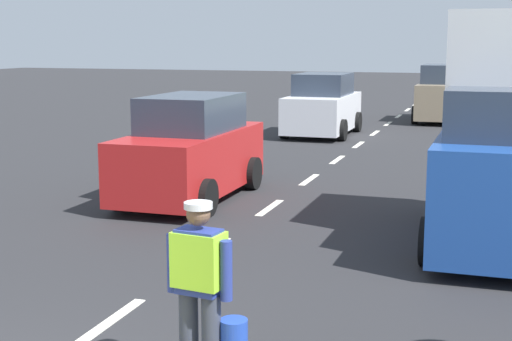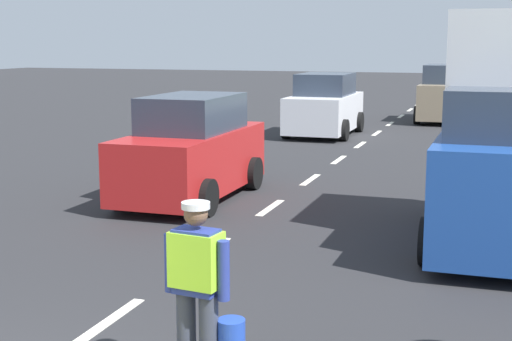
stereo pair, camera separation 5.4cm
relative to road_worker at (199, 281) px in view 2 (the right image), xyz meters
name	(u,v)px [view 2 (the right image)]	position (x,y,z in m)	size (l,w,h in m)	color
ground_plane	(378,132)	(-1.52, 19.31, -0.93)	(96.00, 96.00, 0.00)	#28282B
lane_center_line	(396,120)	(-1.52, 23.51, -0.93)	(0.14, 46.40, 0.01)	silver
road_worker	(199,281)	(0.00, 0.00, 0.00)	(0.77, 0.36, 1.67)	#383D4C
delivery_truck	(507,139)	(2.61, 5.91, 0.68)	(2.16, 4.60, 3.54)	#1E4799
car_oncoming_second	(325,107)	(-3.10, 18.01, 0.01)	(2.09, 4.03, 2.02)	silver
car_outgoing_far	(446,95)	(0.35, 23.58, 0.08)	(2.03, 4.20, 2.18)	gray
car_oncoming_lead	(192,151)	(-3.25, 7.35, 0.02)	(1.92, 4.19, 2.04)	red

